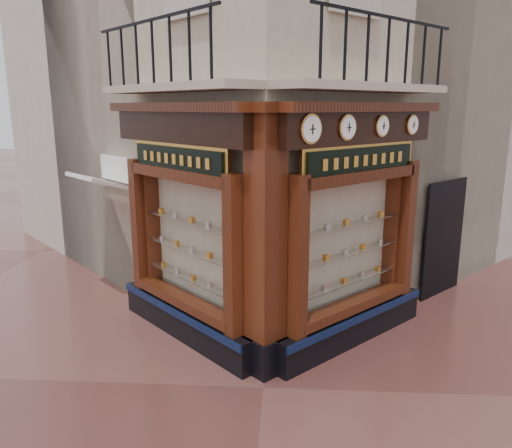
# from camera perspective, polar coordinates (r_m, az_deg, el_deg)

# --- Properties ---
(ground) EXTENTS (80.00, 80.00, 0.00)m
(ground) POSITION_cam_1_polar(r_m,az_deg,el_deg) (7.50, 0.85, -18.19)
(ground) COLOR #552B27
(ground) RESTS_ON ground
(main_building) EXTENTS (11.31, 11.31, 12.00)m
(main_building) POSITION_cam_1_polar(r_m,az_deg,el_deg) (12.73, 2.39, 22.67)
(main_building) COLOR beige
(main_building) RESTS_ON ground
(neighbour_left) EXTENTS (11.31, 11.31, 11.00)m
(neighbour_left) POSITION_cam_1_polar(r_m,az_deg,el_deg) (15.36, -7.22, 19.08)
(neighbour_left) COLOR beige
(neighbour_left) RESTS_ON ground
(neighbour_right) EXTENTS (11.31, 11.31, 11.00)m
(neighbour_right) POSITION_cam_1_polar(r_m,az_deg,el_deg) (15.27, 12.45, 18.92)
(neighbour_right) COLOR beige
(neighbour_right) RESTS_ON ground
(shopfront_left) EXTENTS (2.86, 2.86, 3.98)m
(shopfront_left) POSITION_cam_1_polar(r_m,az_deg,el_deg) (8.37, -8.24, -0.26)
(shopfront_left) COLOR black
(shopfront_left) RESTS_ON ground
(shopfront_right) EXTENTS (2.86, 2.86, 3.98)m
(shopfront_right) POSITION_cam_1_polar(r_m,az_deg,el_deg) (8.27, 11.21, -0.55)
(shopfront_right) COLOR black
(shopfront_right) RESTS_ON ground
(corner_pilaster) EXTENTS (0.85, 0.85, 3.98)m
(corner_pilaster) POSITION_cam_1_polar(r_m,az_deg,el_deg) (7.18, 1.10, -2.65)
(corner_pilaster) COLOR black
(corner_pilaster) RESTS_ON ground
(balcony) EXTENTS (5.94, 2.97, 1.03)m
(balcony) POSITION_cam_1_polar(r_m,az_deg,el_deg) (7.89, 1.50, 15.45)
(balcony) COLOR beige
(balcony) RESTS_ON ground
(clock_a) EXTENTS (0.33, 0.33, 0.41)m
(clock_a) POSITION_cam_1_polar(r_m,az_deg,el_deg) (6.91, 6.28, 10.74)
(clock_a) COLOR #BE853F
(clock_a) RESTS_ON ground
(clock_b) EXTENTS (0.30, 0.30, 0.38)m
(clock_b) POSITION_cam_1_polar(r_m,az_deg,el_deg) (7.51, 10.38, 10.80)
(clock_b) COLOR #BE853F
(clock_b) RESTS_ON ground
(clock_c) EXTENTS (0.27, 0.27, 0.34)m
(clock_c) POSITION_cam_1_polar(r_m,az_deg,el_deg) (8.20, 14.20, 10.81)
(clock_c) COLOR #BE853F
(clock_c) RESTS_ON ground
(clock_d) EXTENTS (0.27, 0.27, 0.33)m
(clock_d) POSITION_cam_1_polar(r_m,az_deg,el_deg) (8.92, 17.41, 10.78)
(clock_d) COLOR #BE853F
(clock_d) RESTS_ON ground
(awning) EXTENTS (1.45, 1.45, 0.31)m
(awning) POSITION_cam_1_polar(r_m,az_deg,el_deg) (11.15, -16.89, -7.89)
(awning) COLOR white
(awning) RESTS_ON ground
(signboard_left) EXTENTS (1.90, 1.90, 0.51)m
(signboard_left) POSITION_cam_1_polar(r_m,az_deg,el_deg) (8.14, -8.96, 7.36)
(signboard_left) COLOR gold
(signboard_left) RESTS_ON ground
(signboard_right) EXTENTS (1.99, 1.99, 0.53)m
(signboard_right) POSITION_cam_1_polar(r_m,az_deg,el_deg) (8.04, 12.01, 7.16)
(signboard_right) COLOR gold
(signboard_right) RESTS_ON ground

